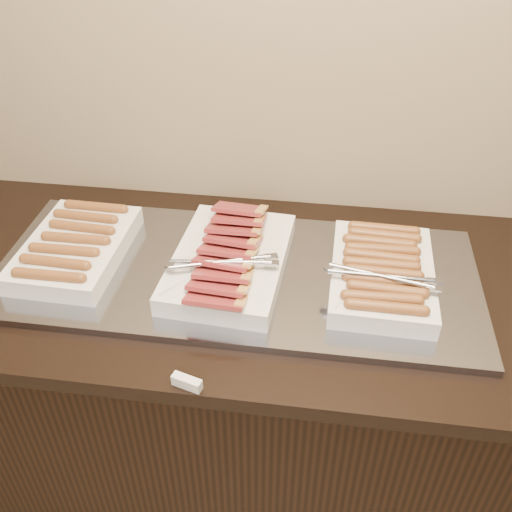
{
  "coord_description": "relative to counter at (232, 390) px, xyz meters",
  "views": [
    {
      "loc": [
        0.22,
        1.04,
        1.82
      ],
      "look_at": [
        0.07,
        2.13,
        0.97
      ],
      "focal_mm": 40.0,
      "sensor_mm": 36.0,
      "label": 1
    }
  ],
  "objects": [
    {
      "name": "counter",
      "position": [
        0.0,
        0.0,
        0.0
      ],
      "size": [
        2.06,
        0.76,
        0.9
      ],
      "color": "black",
      "rests_on": "ground"
    },
    {
      "name": "warming_tray",
      "position": [
        0.02,
        0.0,
        0.46
      ],
      "size": [
        1.2,
        0.5,
        0.02
      ],
      "primitive_type": "cube",
      "color": "gray",
      "rests_on": "counter"
    },
    {
      "name": "dish_left",
      "position": [
        -0.39,
        0.0,
        0.5
      ],
      "size": [
        0.25,
        0.36,
        0.07
      ],
      "rotation": [
        0.0,
        0.0,
        -0.03
      ],
      "color": "silver",
      "rests_on": "warming_tray"
    },
    {
      "name": "dish_center",
      "position": [
        0.01,
        -0.0,
        0.5
      ],
      "size": [
        0.29,
        0.43,
        0.09
      ],
      "rotation": [
        0.0,
        0.0,
        -0.07
      ],
      "color": "silver",
      "rests_on": "warming_tray"
    },
    {
      "name": "dish_right",
      "position": [
        0.38,
        -0.0,
        0.5
      ],
      "size": [
        0.27,
        0.37,
        0.08
      ],
      "rotation": [
        0.0,
        0.0,
        -0.02
      ],
      "color": "silver",
      "rests_on": "warming_tray"
    },
    {
      "name": "label_holder",
      "position": [
        -0.02,
        -0.36,
        0.46
      ],
      "size": [
        0.07,
        0.04,
        0.03
      ],
      "primitive_type": "cube",
      "rotation": [
        0.0,
        0.0,
        -0.28
      ],
      "color": "silver",
      "rests_on": "counter"
    }
  ]
}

